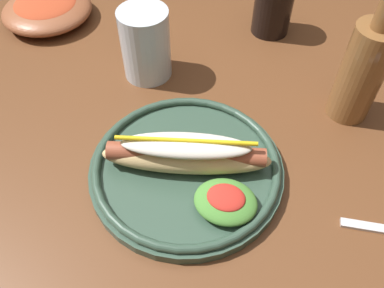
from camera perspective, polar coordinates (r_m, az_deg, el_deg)
The scene contains 7 objects.
ground_plane at distance 1.27m, azimuth -1.74°, elevation -20.13°, with size 8.00×8.00×0.00m, color brown.
dining_table at distance 0.70m, azimuth -2.99°, elevation -2.33°, with size 1.26×0.95×0.74m.
hot_dog_plate at distance 0.54m, azimuth -0.55°, elevation -3.22°, with size 0.27×0.27×0.08m.
soda_cup at distance 0.80m, azimuth 11.81°, elevation 19.35°, with size 0.07×0.07×0.12m, color black.
water_cup at distance 0.68m, azimuth -6.78°, elevation 14.25°, with size 0.08×0.08×0.12m, color silver.
glass_bottle at distance 0.63m, azimuth 23.72°, elevation 10.01°, with size 0.07×0.07×0.23m.
side_bowl at distance 0.88m, azimuth -20.39°, elevation 17.99°, with size 0.18×0.18×0.05m.
Camera 1 is at (0.15, -0.40, 1.20)m, focal length 36.59 mm.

